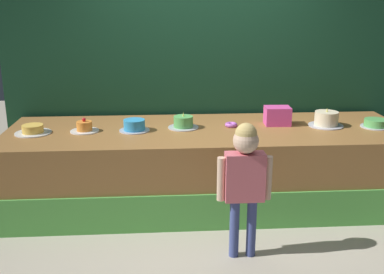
# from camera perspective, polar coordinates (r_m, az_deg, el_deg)

# --- Properties ---
(ground_plane) EXTENTS (12.00, 12.00, 0.00)m
(ground_plane) POSITION_cam_1_polar(r_m,az_deg,el_deg) (4.24, 2.79, -11.52)
(ground_plane) COLOR #BCB29E
(stage_platform) EXTENTS (3.99, 1.27, 0.79)m
(stage_platform) POSITION_cam_1_polar(r_m,az_deg,el_deg) (4.65, 1.96, -3.67)
(stage_platform) COLOR #9E6B38
(stage_platform) RESTS_ON ground_plane
(curtain_backdrop) EXTENTS (4.35, 0.08, 2.72)m
(curtain_backdrop) POSITION_cam_1_polar(r_m,az_deg,el_deg) (5.13, 1.23, 9.38)
(curtain_backdrop) COLOR #19472D
(curtain_backdrop) RESTS_ON ground_plane
(child_figure) EXTENTS (0.43, 0.20, 1.12)m
(child_figure) POSITION_cam_1_polar(r_m,az_deg,el_deg) (3.56, 6.62, -4.45)
(child_figure) COLOR #3F4C8C
(child_figure) RESTS_ON ground_plane
(pink_box) EXTENTS (0.26, 0.21, 0.19)m
(pink_box) POSITION_cam_1_polar(r_m,az_deg,el_deg) (4.74, 10.64, 2.63)
(pink_box) COLOR #E449A0
(pink_box) RESTS_ON stage_platform
(donut) EXTENTS (0.12, 0.12, 0.04)m
(donut) POSITION_cam_1_polar(r_m,az_deg,el_deg) (4.62, 4.92, 1.54)
(donut) COLOR #CC66D8
(donut) RESTS_ON stage_platform
(cake_far_left) EXTENTS (0.34, 0.34, 0.08)m
(cake_far_left) POSITION_cam_1_polar(r_m,az_deg,el_deg) (4.62, -19.31, 0.86)
(cake_far_left) COLOR white
(cake_far_left) RESTS_ON stage_platform
(cake_left) EXTENTS (0.28, 0.28, 0.14)m
(cake_left) POSITION_cam_1_polar(r_m,az_deg,el_deg) (4.55, -13.32, 1.20)
(cake_left) COLOR white
(cake_left) RESTS_ON stage_platform
(cake_center_left) EXTENTS (0.30, 0.30, 0.11)m
(cake_center_left) POSITION_cam_1_polar(r_m,az_deg,el_deg) (4.48, -7.23, 1.42)
(cake_center_left) COLOR silver
(cake_center_left) RESTS_ON stage_platform
(cake_center_right) EXTENTS (0.31, 0.31, 0.16)m
(cake_center_right) POSITION_cam_1_polar(r_m,az_deg,el_deg) (4.55, -1.09, 1.82)
(cake_center_right) COLOR silver
(cake_center_right) RESTS_ON stage_platform
(cake_right) EXTENTS (0.35, 0.35, 0.19)m
(cake_right) POSITION_cam_1_polar(r_m,az_deg,el_deg) (4.81, 16.47, 2.14)
(cake_right) COLOR silver
(cake_right) RESTS_ON stage_platform
(cake_far_right) EXTENTS (0.29, 0.29, 0.08)m
(cake_far_right) POSITION_cam_1_polar(r_m,az_deg,el_deg) (4.94, 22.03, 1.59)
(cake_far_right) COLOR silver
(cake_far_right) RESTS_ON stage_platform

